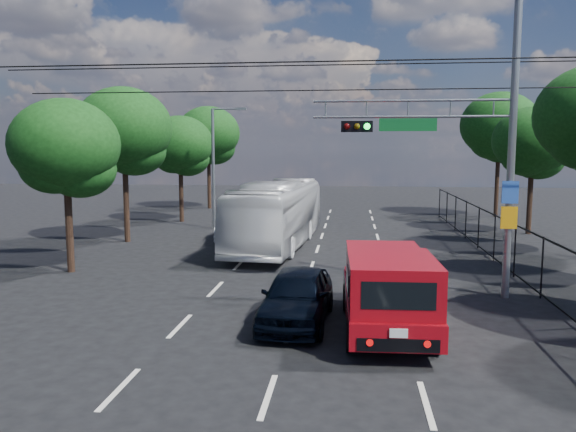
# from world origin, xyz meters

# --- Properties ---
(ground) EXTENTS (120.00, 120.00, 0.00)m
(ground) POSITION_xyz_m (0.00, 0.00, 0.00)
(ground) COLOR black
(ground) RESTS_ON ground
(lane_markings) EXTENTS (6.12, 38.00, 0.01)m
(lane_markings) POSITION_xyz_m (-0.00, 14.00, 0.01)
(lane_markings) COLOR beige
(lane_markings) RESTS_ON ground
(signal_mast) EXTENTS (6.43, 0.39, 9.50)m
(signal_mast) POSITION_xyz_m (5.28, 7.99, 5.24)
(signal_mast) COLOR slate
(signal_mast) RESTS_ON ground
(streetlight_left) EXTENTS (2.09, 0.22, 7.08)m
(streetlight_left) POSITION_xyz_m (-6.33, 22.00, 3.94)
(streetlight_left) COLOR slate
(streetlight_left) RESTS_ON ground
(utility_wires) EXTENTS (22.00, 5.04, 0.74)m
(utility_wires) POSITION_xyz_m (0.00, 8.83, 7.23)
(utility_wires) COLOR black
(utility_wires) RESTS_ON ground
(fence_right) EXTENTS (0.06, 34.03, 2.00)m
(fence_right) POSITION_xyz_m (7.60, 12.17, 1.03)
(fence_right) COLOR black
(fence_right) RESTS_ON ground
(tree_right_d) EXTENTS (4.32, 4.32, 7.02)m
(tree_right_d) POSITION_xyz_m (11.42, 22.02, 4.85)
(tree_right_d) COLOR black
(tree_right_d) RESTS_ON ground
(tree_right_e) EXTENTS (5.28, 5.28, 8.58)m
(tree_right_e) POSITION_xyz_m (11.62, 30.02, 5.94)
(tree_right_e) COLOR black
(tree_right_e) RESTS_ON ground
(tree_left_b) EXTENTS (4.08, 4.08, 6.63)m
(tree_left_b) POSITION_xyz_m (-9.18, 10.02, 4.58)
(tree_left_b) COLOR black
(tree_left_b) RESTS_ON ground
(tree_left_c) EXTENTS (4.80, 4.80, 7.80)m
(tree_left_c) POSITION_xyz_m (-9.78, 17.02, 5.40)
(tree_left_c) COLOR black
(tree_left_c) RESTS_ON ground
(tree_left_d) EXTENTS (4.20, 4.20, 6.83)m
(tree_left_d) POSITION_xyz_m (-9.38, 25.02, 4.72)
(tree_left_d) COLOR black
(tree_left_d) RESTS_ON ground
(tree_left_e) EXTENTS (4.92, 4.92, 7.99)m
(tree_left_e) POSITION_xyz_m (-9.58, 33.02, 5.53)
(tree_left_e) COLOR black
(tree_left_e) RESTS_ON ground
(red_pickup) EXTENTS (2.32, 5.88, 2.16)m
(red_pickup) POSITION_xyz_m (2.50, 4.26, 1.15)
(red_pickup) COLOR black
(red_pickup) RESTS_ON ground
(navy_hatchback) EXTENTS (2.00, 4.48, 1.50)m
(navy_hatchback) POSITION_xyz_m (0.11, 4.67, 0.75)
(navy_hatchback) COLOR black
(navy_hatchback) RESTS_ON ground
(white_bus) EXTENTS (3.51, 11.56, 3.17)m
(white_bus) POSITION_xyz_m (-2.00, 16.57, 1.59)
(white_bus) COLOR silver
(white_bus) RESTS_ON ground
(white_van) EXTENTS (1.83, 4.71, 1.53)m
(white_van) POSITION_xyz_m (-4.34, 18.33, 0.76)
(white_van) COLOR white
(white_van) RESTS_ON ground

